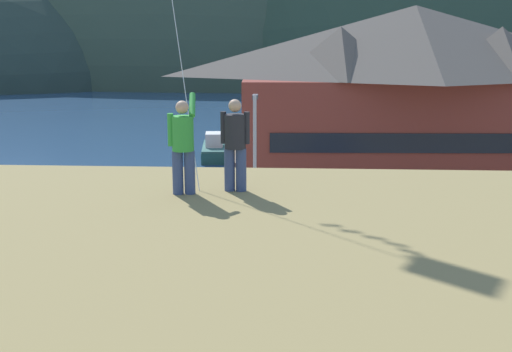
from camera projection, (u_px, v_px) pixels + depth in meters
parking_lot_pad at (244, 294)px, 24.82m from camera, size 40.00×20.00×0.10m
bay_water at (277, 117)px, 78.42m from camera, size 360.00×84.00×0.03m
far_hill_east_peak at (244, 83)px, 132.25m from camera, size 145.46×47.36×65.39m
far_hill_center_saddle at (426, 83)px, 131.73m from camera, size 95.67×70.04×82.89m
harbor_lodge at (412, 96)px, 39.17m from camera, size 22.36×11.31×11.66m
storage_shed_near_lot at (1, 229)px, 25.21m from camera, size 6.89×5.02×4.65m
wharf_dock at (256, 151)px, 53.42m from camera, size 3.20×13.79×0.70m
moored_boat_wharfside at (214, 149)px, 52.04m from camera, size 2.53×6.27×2.16m
moored_boat_outer_mooring at (297, 144)px, 54.82m from camera, size 2.48×7.32×2.16m
parked_car_mid_row_center at (311, 252)px, 26.53m from camera, size 4.34×2.35×1.82m
parked_car_front_row_end at (434, 330)px, 19.51m from camera, size 4.22×2.10×1.82m
parked_car_mid_row_near at (174, 248)px, 27.02m from camera, size 4.21×2.08×1.82m
parked_car_front_row_red at (201, 333)px, 19.32m from camera, size 4.30×2.25×1.82m
parking_light_pole at (255, 161)px, 29.31m from camera, size 0.24×0.78×7.17m
person_kite_flyer at (183, 144)px, 11.66m from camera, size 0.52×0.68×1.86m
person_companion at (235, 142)px, 11.89m from camera, size 0.55×0.40×1.74m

